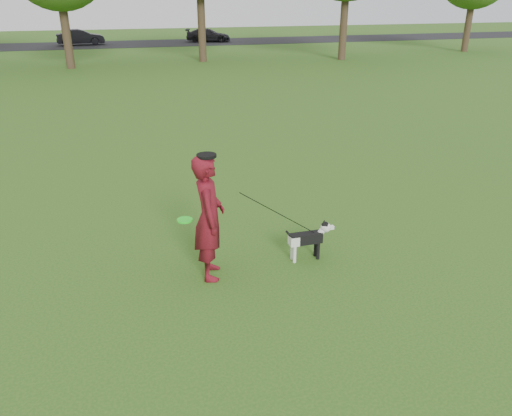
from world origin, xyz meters
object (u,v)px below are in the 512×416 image
object	(u,v)px
man	(209,218)
car_mid	(80,37)
dog	(309,237)
car_right	(208,35)

from	to	relation	value
man	car_mid	world-z (taller)	man
dog	car_right	distance (m)	40.00
man	dog	xyz separation A→B (m)	(1.66, 0.06, -0.58)
car_mid	man	bearing A→B (deg)	179.43
man	dog	size ratio (longest dim) A/B	2.27
dog	car_right	size ratio (longest dim) A/B	0.22
man	car_mid	distance (m)	39.76
dog	man	bearing A→B (deg)	-177.87
car_right	man	bearing A→B (deg)	-175.44
dog	car_mid	size ratio (longest dim) A/B	0.23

